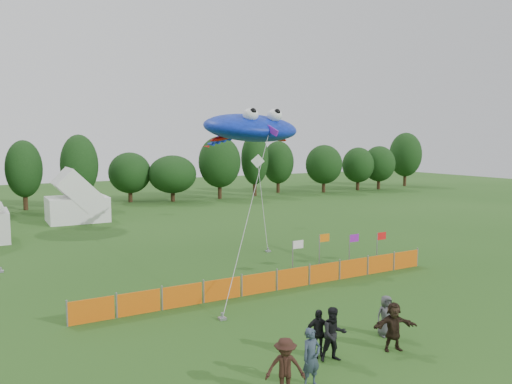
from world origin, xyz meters
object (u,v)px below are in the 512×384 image
spectator_e (386,316)px  barrier_fence (276,281)px  spectator_d (318,333)px  spectator_f (394,326)px  tent_right (77,201)px  spectator_a (311,358)px  stingray_kite (248,128)px  spectator_b (334,334)px  spectator_c (285,368)px

spectator_e → barrier_fence: bearing=110.8°
spectator_d → spectator_f: size_ratio=0.96×
tent_right → spectator_e: size_ratio=3.34×
barrier_fence → spectator_e: size_ratio=12.49×
spectator_e → spectator_f: bearing=-106.5°
spectator_a → stingray_kite: 19.78m
spectator_a → spectator_f: 4.20m
barrier_fence → spectator_e: 7.09m
tent_right → spectator_b: (2.32, -35.08, -0.96)m
tent_right → spectator_e: 34.77m
spectator_d → stingray_kite: (5.57, 15.31, 7.45)m
spectator_f → stingray_kite: size_ratio=0.09×
spectator_a → spectator_c: size_ratio=1.01×
tent_right → spectator_f: size_ratio=3.02×
barrier_fence → stingray_kite: (2.80, 8.06, 7.79)m
spectator_a → spectator_d: 2.21m
spectator_b → spectator_c: spectator_b is taller
spectator_a → stingray_kite: bearing=63.1°
spectator_a → spectator_c: (-1.06, -0.19, -0.01)m
spectator_d → stingray_kite: stingray_kite is taller
spectator_a → spectator_d: (1.47, 1.64, -0.08)m
barrier_fence → stingray_kite: bearing=70.9°
barrier_fence → spectator_d: 7.77m
spectator_d → spectator_c: bearing=-128.5°
tent_right → spectator_b: bearing=-86.2°
spectator_e → spectator_b: bearing=-150.4°
spectator_b → spectator_e: bearing=29.3°
spectator_c → spectator_e: size_ratio=1.14×
spectator_b → spectator_c: 3.06m
spectator_a → spectator_d: size_ratio=1.10×
barrier_fence → stingray_kite: stingray_kite is taller
spectator_e → stingray_kite: (2.19, 15.12, 7.50)m
spectator_e → spectator_f: spectator_f is taller
barrier_fence → spectator_a: (-4.24, -8.89, 0.42)m
spectator_e → stingray_kite: 17.02m
spectator_a → spectator_e: spectator_a is taller
spectator_d → stingray_kite: size_ratio=0.09×
barrier_fence → spectator_d: spectator_d is taller
tent_right → stingray_kite: size_ratio=0.28×
spectator_b → spectator_e: 3.22m
tent_right → spectator_c: 36.36m
barrier_fence → spectator_c: (-5.30, -9.08, 0.41)m
spectator_e → stingray_kite: size_ratio=0.08×
spectator_b → barrier_fence: bearing=87.8°
barrier_fence → spectator_f: 8.18m
spectator_a → spectator_c: spectator_a is taller
tent_right → spectator_c: tent_right is taller
spectator_b → spectator_f: spectator_b is taller
spectator_f → spectator_d: bearing=-178.9°
tent_right → spectator_d: (2.07, -34.52, -1.06)m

